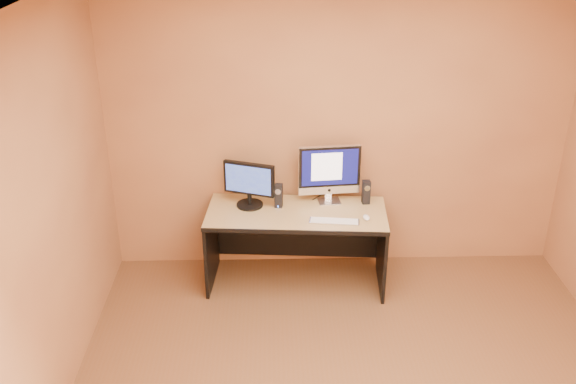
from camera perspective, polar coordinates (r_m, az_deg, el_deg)
The scene contains 11 objects.
walls at distance 3.75m, azimuth 7.46°, elevation -4.87°, with size 4.00×4.00×2.60m, color #A77043, non-canonical shape.
ceiling at distance 3.30m, azimuth 8.78°, elevation 15.01°, with size 4.00×4.00×0.00m, color white.
desk at distance 5.58m, azimuth 0.73°, elevation -4.98°, with size 1.51×0.66×0.70m, color tan, non-canonical shape.
imac at distance 5.49m, azimuth 3.75°, elevation 1.57°, with size 0.54×0.20×0.52m, color silver, non-canonical shape.
second_monitor at distance 5.44m, azimuth -3.46°, elevation 0.65°, with size 0.45×0.23×0.40m, color black, non-canonical shape.
speaker_left at distance 5.46m, azimuth -0.84°, elevation -0.32°, with size 0.06×0.07×0.21m, color black, non-canonical shape.
speaker_right at distance 5.56m, azimuth 6.96°, elevation -0.00°, with size 0.06×0.07×0.21m, color black, non-canonical shape.
keyboard at distance 5.26m, azimuth 4.15°, elevation -2.60°, with size 0.41×0.11×0.02m, color silver.
mouse at distance 5.33m, azimuth 6.98°, elevation -2.25°, with size 0.05×0.10×0.03m, color white.
cable_a at distance 5.68m, azimuth 3.79°, elevation -0.41°, with size 0.01×0.01×0.21m, color black.
cable_b at distance 5.68m, azimuth 2.71°, elevation -0.40°, with size 0.01×0.01×0.17m, color black.
Camera 1 is at (-0.57, -3.19, 3.19)m, focal length 40.00 mm.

